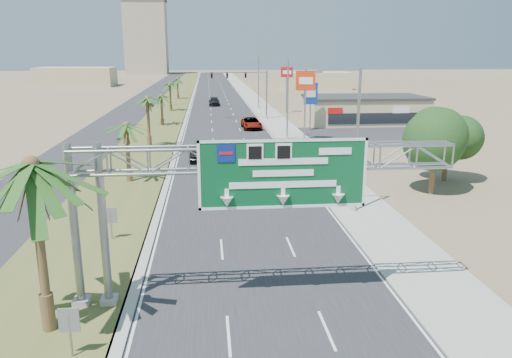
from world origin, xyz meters
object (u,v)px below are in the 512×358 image
object	(u,v)px
signal_mast	(254,90)
car_far	(214,102)
sign_gantry	(246,171)
car_right_lane	(251,123)
car_left_lane	(199,152)
pole_sign_blue	(311,95)
car_mid_lane	(223,150)
store_building	(364,110)
pole_sign_red_far	(287,76)
pole_sign_red_near	(306,85)
palm_near	(31,165)

from	to	relation	value
signal_mast	car_far	xyz separation A→B (m)	(-6.34, 22.84, -4.06)
sign_gantry	car_right_lane	xyz separation A→B (m)	(4.81, 51.74, -5.26)
car_left_lane	pole_sign_blue	bearing A→B (deg)	52.68
signal_mast	car_left_lane	world-z (taller)	signal_mast
car_left_lane	car_mid_lane	xyz separation A→B (m)	(2.55, 1.57, -0.14)
store_building	car_left_lane	distance (m)	36.20
car_far	pole_sign_blue	world-z (taller)	pole_sign_blue
car_left_lane	pole_sign_red_far	size ratio (longest dim) A/B	0.58
pole_sign_red_near	car_right_lane	bearing A→B (deg)	117.50
pole_sign_red_near	signal_mast	bearing A→B (deg)	101.43
palm_near	signal_mast	xyz separation A→B (m)	(14.37, 63.97, -2.08)
palm_near	pole_sign_red_near	xyz separation A→B (m)	(18.68, 42.65, 0.10)
car_left_lane	car_mid_lane	distance (m)	3.00
car_far	pole_sign_red_far	world-z (taller)	pole_sign_red_far
sign_gantry	store_building	size ratio (longest dim) A/B	0.93
palm_near	car_right_lane	size ratio (longest dim) A/B	1.45
car_right_lane	car_far	distance (m)	33.51
sign_gantry	car_mid_lane	distance (m)	32.57
pole_sign_blue	car_right_lane	bearing A→B (deg)	164.49
pole_sign_red_far	palm_near	bearing A→B (deg)	-106.22
sign_gantry	pole_sign_red_near	bearing A→B (deg)	75.48
signal_mast	car_far	distance (m)	24.05
store_building	pole_sign_red_near	distance (m)	20.43
signal_mast	car_mid_lane	bearing A→B (deg)	-101.83
palm_near	car_far	xyz separation A→B (m)	(8.03, 86.81, -6.14)
palm_near	pole_sign_blue	distance (m)	55.61
car_mid_lane	car_right_lane	xyz separation A→B (m)	(4.85, 19.62, 0.11)
sign_gantry	palm_near	xyz separation A→B (m)	(-8.14, -1.93, 0.87)
pole_sign_red_far	car_mid_lane	bearing A→B (deg)	-108.68
car_left_lane	car_far	bearing A→B (deg)	89.67
signal_mast	pole_sign_red_near	bearing A→B (deg)	-78.57
car_left_lane	palm_near	bearing A→B (deg)	-97.41
signal_mast	car_left_lane	distance (m)	32.95
pole_sign_red_far	car_right_lane	bearing A→B (deg)	-113.43
car_left_lane	store_building	bearing A→B (deg)	47.14
car_far	signal_mast	bearing A→B (deg)	-74.66
palm_near	car_far	size ratio (longest dim) A/B	1.53
car_left_lane	sign_gantry	bearing A→B (deg)	-82.87
sign_gantry	signal_mast	bearing A→B (deg)	84.26
signal_mast	car_right_lane	xyz separation A→B (m)	(-1.42, -10.30, -4.05)
car_left_lane	pole_sign_red_near	size ratio (longest dim) A/B	0.55
car_left_lane	car_far	distance (m)	54.39
car_left_lane	pole_sign_red_near	xyz separation A→B (m)	(13.13, 10.17, 6.20)
car_right_lane	pole_sign_red_far	world-z (taller)	pole_sign_red_far
store_building	pole_sign_blue	xyz separation A→B (m)	(-10.01, -6.62, 3.04)
car_right_lane	pole_sign_red_near	bearing A→B (deg)	-64.61
sign_gantry	pole_sign_red_near	size ratio (longest dim) A/B	1.87
car_far	pole_sign_blue	size ratio (longest dim) A/B	0.78
pole_sign_red_near	pole_sign_blue	distance (m)	9.30
pole_sign_blue	palm_near	bearing A→B (deg)	-112.41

